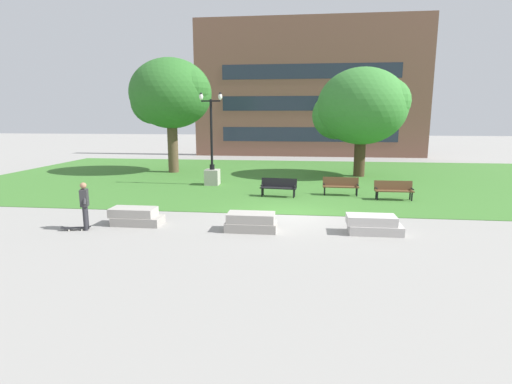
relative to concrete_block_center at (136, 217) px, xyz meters
The scene contains 14 objects.
ground_plane 6.01m from the concrete_block_center, 20.82° to the left, with size 140.00×140.00×0.00m, color gray.
grass_lawn 13.37m from the concrete_block_center, 65.17° to the left, with size 40.00×20.00×0.02m, color #3D752D.
concrete_block_center is the anchor object (origin of this frame).
concrete_block_left 4.39m from the concrete_block_center, ahead, with size 1.80×0.90×0.64m.
concrete_block_right 8.61m from the concrete_block_center, ahead, with size 1.87×0.90×0.64m.
person_skateboarder 1.84m from the concrete_block_center, 150.10° to the right, with size 0.38×0.59×1.71m.
skateboard 2.07m from the concrete_block_center, 152.07° to the right, with size 1.04×0.45×0.14m.
park_bench_near_left 10.44m from the concrete_block_center, 39.15° to the left, with size 1.81×0.58×0.90m.
park_bench_near_right 11.98m from the concrete_block_center, 28.49° to the left, with size 1.81×0.56×0.90m.
park_bench_far_left 7.69m from the concrete_block_center, 49.72° to the left, with size 1.84×0.71×0.90m.
lamp_post_left 8.91m from the concrete_block_center, 84.21° to the left, with size 1.32×0.80×5.31m.
tree_far_right 17.11m from the concrete_block_center, 53.66° to the left, with size 6.11×5.82×7.07m.
tree_far_left 15.07m from the concrete_block_center, 102.85° to the left, with size 5.94×5.66×7.92m.
building_facade_distant 28.17m from the concrete_block_center, 75.97° to the left, with size 22.82×1.03×13.33m.
Camera 1 is at (0.53, -15.95, 4.00)m, focal length 28.00 mm.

